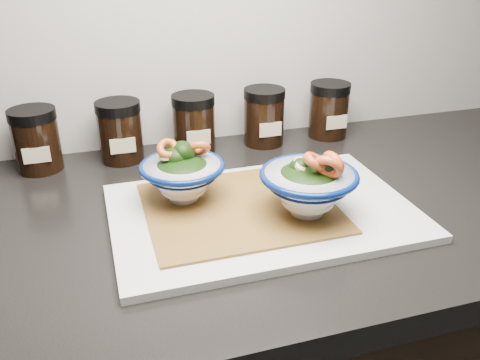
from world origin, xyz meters
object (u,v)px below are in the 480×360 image
object	(u,v)px
bowl_left	(182,174)
spice_jar_d	(194,124)
spice_jar_b	(36,140)
cutting_board	(262,212)
spice_jar_c	(120,131)
spice_jar_e	(264,116)
spice_jar_f	(329,110)
bowl_right	(309,185)

from	to	relation	value
bowl_left	spice_jar_d	bearing A→B (deg)	73.11
bowl_left	spice_jar_d	world-z (taller)	bowl_left
bowl_left	spice_jar_b	bearing A→B (deg)	135.46
spice_jar_b	spice_jar_d	size ratio (longest dim) A/B	1.00
bowl_left	cutting_board	bearing A→B (deg)	-29.52
cutting_board	spice_jar_c	size ratio (longest dim) A/B	3.98
spice_jar_c	spice_jar_e	world-z (taller)	same
spice_jar_f	spice_jar_b	bearing A→B (deg)	180.00
spice_jar_e	spice_jar_d	bearing A→B (deg)	180.00
spice_jar_b	spice_jar_c	bearing A→B (deg)	0.00
bowl_right	spice_jar_b	xyz separation A→B (m)	(-0.39, 0.31, -0.00)
spice_jar_f	spice_jar_d	bearing A→B (deg)	180.00
bowl_right	spice_jar_e	distance (m)	0.32
bowl_left	spice_jar_d	size ratio (longest dim) A/B	1.15
spice_jar_d	spice_jar_c	bearing A→B (deg)	180.00
cutting_board	spice_jar_d	distance (m)	0.29
bowl_left	bowl_right	bearing A→B (deg)	-30.16
bowl_right	spice_jar_b	distance (m)	0.50
spice_jar_e	spice_jar_f	bearing A→B (deg)	0.00
spice_jar_b	spice_jar_c	xyz separation A→B (m)	(0.15, 0.00, 0.00)
bowl_right	cutting_board	bearing A→B (deg)	148.67
cutting_board	bowl_right	distance (m)	0.09
spice_jar_e	spice_jar_b	bearing A→B (deg)	180.00
spice_jar_e	bowl_left	bearing A→B (deg)	-133.94
cutting_board	spice_jar_c	bearing A→B (deg)	123.23
bowl_left	spice_jar_d	distance (m)	0.23
spice_jar_d	spice_jar_f	distance (m)	0.28
bowl_left	spice_jar_f	world-z (taller)	bowl_left
spice_jar_d	bowl_left	bearing A→B (deg)	-106.89
bowl_left	spice_jar_e	xyz separation A→B (m)	(0.21, 0.22, -0.00)
spice_jar_f	bowl_left	bearing A→B (deg)	-148.34
bowl_right	spice_jar_f	distance (m)	0.36
bowl_left	bowl_right	distance (m)	0.19
spice_jar_e	spice_jar_f	distance (m)	0.14
cutting_board	bowl_left	size ratio (longest dim) A/B	3.46
cutting_board	spice_jar_b	world-z (taller)	spice_jar_b
bowl_left	spice_jar_f	xyz separation A→B (m)	(0.35, 0.22, -0.00)
spice_jar_c	spice_jar_d	bearing A→B (deg)	0.00
spice_jar_b	spice_jar_e	bearing A→B (deg)	0.00
cutting_board	spice_jar_f	world-z (taller)	spice_jar_f
bowl_right	spice_jar_b	bearing A→B (deg)	140.97
spice_jar_b	spice_jar_c	world-z (taller)	same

